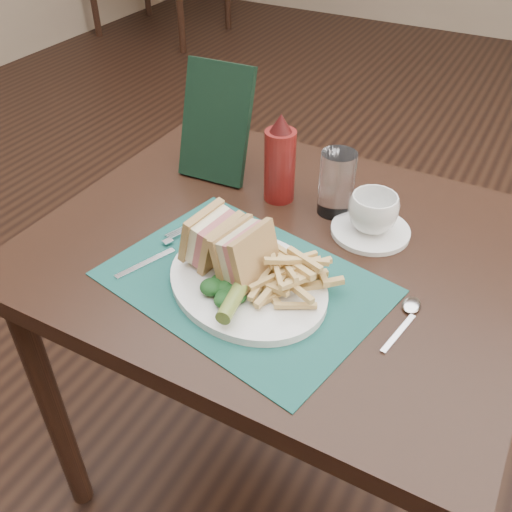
{
  "coord_description": "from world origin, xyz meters",
  "views": [
    {
      "loc": [
        0.37,
        -1.27,
        1.39
      ],
      "look_at": [
        0.01,
        -0.62,
        0.8
      ],
      "focal_mm": 40.0,
      "sensor_mm": 36.0,
      "label": 1
    }
  ],
  "objects_px": {
    "plate": "(247,283)",
    "sandwich_half_a": "(201,232)",
    "check_presenter": "(216,123)",
    "placemat": "(244,282)",
    "table_main": "(278,372)",
    "coffee_cup": "(373,213)",
    "sandwich_half_b": "(236,249)",
    "saucer": "(370,231)",
    "ketchup_bottle": "(280,158)",
    "drinking_glass": "(337,183)"
  },
  "relations": [
    {
      "from": "placemat",
      "to": "sandwich_half_a",
      "type": "bearing_deg",
      "value": 171.45
    },
    {
      "from": "table_main",
      "to": "drinking_glass",
      "type": "height_order",
      "value": "drinking_glass"
    },
    {
      "from": "placemat",
      "to": "plate",
      "type": "xyz_separation_m",
      "value": [
        0.01,
        -0.01,
        0.01
      ]
    },
    {
      "from": "placemat",
      "to": "check_presenter",
      "type": "height_order",
      "value": "check_presenter"
    },
    {
      "from": "placemat",
      "to": "ketchup_bottle",
      "type": "distance_m",
      "value": 0.29
    },
    {
      "from": "sandwich_half_a",
      "to": "check_presenter",
      "type": "xyz_separation_m",
      "value": [
        -0.14,
        0.28,
        0.05
      ]
    },
    {
      "from": "table_main",
      "to": "plate",
      "type": "height_order",
      "value": "plate"
    },
    {
      "from": "table_main",
      "to": "plate",
      "type": "xyz_separation_m",
      "value": [
        0.01,
        -0.15,
        0.38
      ]
    },
    {
      "from": "sandwich_half_b",
      "to": "saucer",
      "type": "relative_size",
      "value": 0.66
    },
    {
      "from": "coffee_cup",
      "to": "sandwich_half_a",
      "type": "bearing_deg",
      "value": -135.36
    },
    {
      "from": "placemat",
      "to": "drinking_glass",
      "type": "relative_size",
      "value": 3.48
    },
    {
      "from": "placemat",
      "to": "saucer",
      "type": "relative_size",
      "value": 3.01
    },
    {
      "from": "table_main",
      "to": "sandwich_half_b",
      "type": "bearing_deg",
      "value": -97.54
    },
    {
      "from": "coffee_cup",
      "to": "ketchup_bottle",
      "type": "distance_m",
      "value": 0.22
    },
    {
      "from": "saucer",
      "to": "placemat",
      "type": "bearing_deg",
      "value": -119.83
    },
    {
      "from": "saucer",
      "to": "sandwich_half_b",
      "type": "bearing_deg",
      "value": -122.72
    },
    {
      "from": "ketchup_bottle",
      "to": "plate",
      "type": "bearing_deg",
      "value": -73.74
    },
    {
      "from": "check_presenter",
      "to": "ketchup_bottle",
      "type": "bearing_deg",
      "value": -12.39
    },
    {
      "from": "plate",
      "to": "sandwich_half_a",
      "type": "xyz_separation_m",
      "value": [
        -0.1,
        0.02,
        0.06
      ]
    },
    {
      "from": "table_main",
      "to": "coffee_cup",
      "type": "relative_size",
      "value": 9.71
    },
    {
      "from": "plate",
      "to": "check_presenter",
      "type": "relative_size",
      "value": 1.21
    },
    {
      "from": "drinking_glass",
      "to": "table_main",
      "type": "bearing_deg",
      "value": -108.84
    },
    {
      "from": "placemat",
      "to": "sandwich_half_b",
      "type": "relative_size",
      "value": 4.55
    },
    {
      "from": "placemat",
      "to": "saucer",
      "type": "xyz_separation_m",
      "value": [
        0.14,
        0.24,
        0.0
      ]
    },
    {
      "from": "placemat",
      "to": "saucer",
      "type": "height_order",
      "value": "saucer"
    },
    {
      "from": "drinking_glass",
      "to": "ketchup_bottle",
      "type": "distance_m",
      "value": 0.12
    },
    {
      "from": "check_presenter",
      "to": "placemat",
      "type": "bearing_deg",
      "value": -54.82
    },
    {
      "from": "plate",
      "to": "coffee_cup",
      "type": "xyz_separation_m",
      "value": [
        0.13,
        0.25,
        0.04
      ]
    },
    {
      "from": "table_main",
      "to": "placemat",
      "type": "bearing_deg",
      "value": -90.95
    },
    {
      "from": "ketchup_bottle",
      "to": "check_presenter",
      "type": "bearing_deg",
      "value": 170.91
    },
    {
      "from": "sandwich_half_b",
      "to": "ketchup_bottle",
      "type": "relative_size",
      "value": 0.53
    },
    {
      "from": "sandwich_half_a",
      "to": "drinking_glass",
      "type": "xyz_separation_m",
      "value": [
        0.14,
        0.26,
        -0.0
      ]
    },
    {
      "from": "saucer",
      "to": "coffee_cup",
      "type": "bearing_deg",
      "value": 0.0
    },
    {
      "from": "coffee_cup",
      "to": "ketchup_bottle",
      "type": "bearing_deg",
      "value": 172.58
    },
    {
      "from": "sandwich_half_b",
      "to": "check_presenter",
      "type": "bearing_deg",
      "value": 136.81
    },
    {
      "from": "table_main",
      "to": "sandwich_half_b",
      "type": "xyz_separation_m",
      "value": [
        -0.02,
        -0.14,
        0.44
      ]
    },
    {
      "from": "table_main",
      "to": "saucer",
      "type": "xyz_separation_m",
      "value": [
        0.14,
        0.1,
        0.38
      ]
    },
    {
      "from": "plate",
      "to": "sandwich_half_a",
      "type": "distance_m",
      "value": 0.12
    },
    {
      "from": "drinking_glass",
      "to": "check_presenter",
      "type": "relative_size",
      "value": 0.53
    },
    {
      "from": "sandwich_half_b",
      "to": "saucer",
      "type": "height_order",
      "value": "sandwich_half_b"
    },
    {
      "from": "drinking_glass",
      "to": "sandwich_half_a",
      "type": "bearing_deg",
      "value": -118.22
    },
    {
      "from": "placemat",
      "to": "sandwich_half_a",
      "type": "distance_m",
      "value": 0.11
    },
    {
      "from": "table_main",
      "to": "ketchup_bottle",
      "type": "bearing_deg",
      "value": 119.37
    },
    {
      "from": "table_main",
      "to": "sandwich_half_a",
      "type": "distance_m",
      "value": 0.47
    },
    {
      "from": "check_presenter",
      "to": "sandwich_half_a",
      "type": "bearing_deg",
      "value": -66.43
    },
    {
      "from": "coffee_cup",
      "to": "placemat",
      "type": "bearing_deg",
      "value": -119.83
    },
    {
      "from": "sandwich_half_b",
      "to": "saucer",
      "type": "distance_m",
      "value": 0.29
    },
    {
      "from": "plate",
      "to": "saucer",
      "type": "distance_m",
      "value": 0.28
    },
    {
      "from": "placemat",
      "to": "coffee_cup",
      "type": "xyz_separation_m",
      "value": [
        0.14,
        0.24,
        0.05
      ]
    },
    {
      "from": "sandwich_half_b",
      "to": "coffee_cup",
      "type": "bearing_deg",
      "value": 67.47
    }
  ]
}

